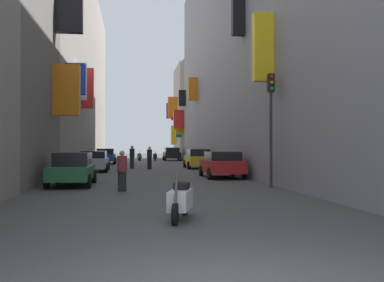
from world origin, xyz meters
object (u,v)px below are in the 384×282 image
Objects in this scene: pedestrian_near_left at (122,171)px; traffic_light_near_corner at (271,111)px; parked_car_green at (72,168)px; parked_car_blue at (106,156)px; scooter_black at (155,157)px; pedestrian_crossing at (149,158)px; parked_car_silver at (94,161)px; parked_car_red at (222,164)px; parked_car_yellow at (198,158)px; pedestrian_near_right at (132,157)px; parked_car_black at (172,154)px; scooter_white at (180,200)px; scooter_green at (139,157)px.

pedestrian_near_left is 6.50m from traffic_light_near_corner.
parked_car_green is 0.97× the size of parked_car_blue.
parked_car_green is at bearing 128.86° from pedestrian_near_left.
scooter_black is 1.07× the size of pedestrian_crossing.
parked_car_red reaches higher than parked_car_silver.
pedestrian_near_right reaches higher than parked_car_yellow.
parked_car_black is at bearing -12.46° from scooter_black.
pedestrian_near_right is (0.37, 17.14, 0.11)m from pedestrian_near_left.
pedestrian_near_left is (-1.50, 6.70, 0.31)m from scooter_white.
pedestrian_near_right is at bearing -74.67° from parked_car_blue.
parked_car_yellow is 0.99× the size of parked_car_silver.
scooter_black is (-2.30, 19.04, -0.32)m from parked_car_yellow.
scooter_white is at bearing -99.50° from parked_car_yellow.
traffic_light_near_corner reaches higher than scooter_black.
parked_car_blue is at bearing -112.44° from scooter_green.
scooter_green is at bearing -151.80° from scooter_black.
scooter_black is 0.96× the size of scooter_green.
pedestrian_near_right is at bearing -92.76° from scooter_green.
pedestrian_crossing is (0.16, 22.60, 0.38)m from scooter_white.
parked_car_green is 2.37× the size of pedestrian_crossing.
parked_car_red is at bearing -90.94° from parked_car_yellow.
parked_car_silver is 15.59m from traffic_light_near_corner.
parked_car_black is 3.90m from scooter_green.
parked_car_blue is 0.99× the size of parked_car_red.
traffic_light_near_corner reaches higher than scooter_green.
parked_car_blue is at bearing -129.53° from parked_car_black.
parked_car_blue is 9.60m from pedestrian_near_right.
parked_car_black is at bearing 75.42° from pedestrian_near_right.
parked_car_silver reaches higher than scooter_white.
parked_car_green is 8.36m from parked_car_red.
scooter_black is 1.03× the size of pedestrian_near_right.
parked_car_yellow is 9.96m from parked_car_red.
parked_car_green is at bearing -99.13° from scooter_black.
parked_car_yellow is at bearing -52.54° from parked_car_blue.
pedestrian_crossing is (-3.57, 9.32, 0.09)m from parked_car_red.
parked_car_red is 2.20× the size of scooter_green.
pedestrian_crossing is at bearing -43.98° from pedestrian_near_right.
parked_car_yellow is 1.01× the size of parked_car_green.
parked_car_silver reaches higher than scooter_green.
parked_car_green is 10.79m from parked_car_silver.
parked_car_silver is 4.54m from pedestrian_crossing.
pedestrian_crossing is (3.82, -10.49, 0.07)m from parked_car_blue.
parked_car_blue is 2.28× the size of scooter_black.
parked_car_blue is at bearing 94.68° from pedestrian_near_left.
scooter_white is at bearing -87.29° from pedestrian_near_right.
scooter_black is at bearing 87.85° from scooter_white.
traffic_light_near_corner is (0.97, -34.65, 2.36)m from parked_car_black.
traffic_light_near_corner is at bearing 57.81° from scooter_white.
traffic_light_near_corner is at bearing -88.40° from parked_car_black.
pedestrian_near_right is at bearing 114.67° from parked_car_red.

